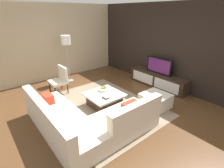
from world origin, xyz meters
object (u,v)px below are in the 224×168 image
at_px(sectional_couch, 84,120).
at_px(accent_chair_near, 60,78).
at_px(fruit_bowl, 103,89).
at_px(floor_lamp, 66,43).
at_px(media_console, 157,80).
at_px(television, 159,66).
at_px(ottoman, 155,101).
at_px(book_stack, 106,97).
at_px(coffee_table, 104,99).

height_order(sectional_couch, accent_chair_near, accent_chair_near).
bearing_deg(fruit_bowl, floor_lamp, 179.90).
height_order(media_console, floor_lamp, floor_lamp).
bearing_deg(television, accent_chair_near, -121.57).
relative_size(television, floor_lamp, 0.57).
bearing_deg(ottoman, media_console, 124.85).
bearing_deg(media_console, sectional_couch, -81.19).
bearing_deg(floor_lamp, book_stack, -4.89).
relative_size(sectional_couch, floor_lamp, 1.44).
relative_size(coffee_table, book_stack, 4.46).
distance_m(media_console, accent_chair_near, 3.35).
distance_m(television, sectional_couch, 3.39).
bearing_deg(coffee_table, television, 87.51).
xyz_separation_m(television, sectional_couch, (0.51, -3.31, -0.50)).
relative_size(floor_lamp, book_stack, 8.17).
bearing_deg(coffee_table, sectional_couch, -58.83).
xyz_separation_m(sectional_couch, ottoman, (0.35, 2.07, -0.08)).
bearing_deg(floor_lamp, fruit_bowl, -0.10).
bearing_deg(floor_lamp, accent_chair_near, -41.99).
height_order(accent_chair_near, ottoman, accent_chair_near).
xyz_separation_m(ottoman, book_stack, (-0.74, -1.17, 0.21)).
relative_size(floor_lamp, ottoman, 2.46).
relative_size(media_console, floor_lamp, 1.27).
bearing_deg(coffee_table, ottoman, 47.55).
bearing_deg(sectional_couch, ottoman, 80.36).
bearing_deg(fruit_bowl, coffee_table, -29.50).
relative_size(media_console, coffee_table, 2.33).
xyz_separation_m(accent_chair_near, floor_lamp, (-0.73, 0.66, 0.98)).
height_order(coffee_table, floor_lamp, floor_lamp).
bearing_deg(floor_lamp, sectional_couch, -20.50).
bearing_deg(television, media_console, -90.00).
height_order(accent_chair_near, fruit_bowl, accent_chair_near).
relative_size(sectional_couch, ottoman, 3.56).
height_order(television, floor_lamp, floor_lamp).
distance_m(accent_chair_near, book_stack, 1.93).
relative_size(floor_lamp, fruit_bowl, 6.16).
bearing_deg(coffee_table, media_console, 87.51).
distance_m(media_console, ottoman, 1.51).
distance_m(floor_lamp, ottoman, 3.70).
bearing_deg(coffee_table, fruit_bowl, 150.50).
height_order(television, accent_chair_near, television).
distance_m(ottoman, book_stack, 1.40).
xyz_separation_m(coffee_table, accent_chair_near, (-1.65, -0.55, 0.29)).
distance_m(accent_chair_near, fruit_bowl, 1.61).
bearing_deg(accent_chair_near, fruit_bowl, 32.36).
relative_size(television, accent_chair_near, 1.13).
relative_size(media_console, television, 2.23).
xyz_separation_m(media_console, ottoman, (0.86, -1.24, -0.05)).
relative_size(media_console, fruit_bowl, 7.82).
relative_size(coffee_table, ottoman, 1.35).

